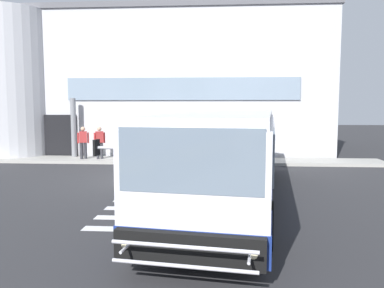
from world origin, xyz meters
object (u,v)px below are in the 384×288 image
at_px(entry_support_column, 74,128).
at_px(passenger_near_column, 83,141).
at_px(safety_bollard_yellow, 233,157).
at_px(passenger_by_doorway, 99,140).
at_px(bus_main_foreground, 230,156).

bearing_deg(entry_support_column, passenger_near_column, -44.96).
xyz_separation_m(entry_support_column, passenger_near_column, (0.80, -0.80, -0.65)).
bearing_deg(safety_bollard_yellow, passenger_by_doorway, 170.96).
bearing_deg(safety_bollard_yellow, bus_main_foreground, -92.99).
bearing_deg(passenger_by_doorway, entry_support_column, 156.49).
height_order(passenger_by_doorway, safety_bollard_yellow, passenger_by_doorway).
bearing_deg(passenger_by_doorway, passenger_near_column, -173.64).
bearing_deg(passenger_near_column, passenger_by_doorway, 6.36).
distance_m(bus_main_foreground, safety_bollard_yellow, 6.42).
height_order(bus_main_foreground, passenger_by_doorway, bus_main_foreground).
height_order(passenger_near_column, passenger_by_doorway, same).
bearing_deg(bus_main_foreground, safety_bollard_yellow, 87.01).
bearing_deg(passenger_by_doorway, safety_bollard_yellow, -9.04).
height_order(passenger_near_column, safety_bollard_yellow, passenger_near_column).
distance_m(entry_support_column, passenger_near_column, 1.30).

